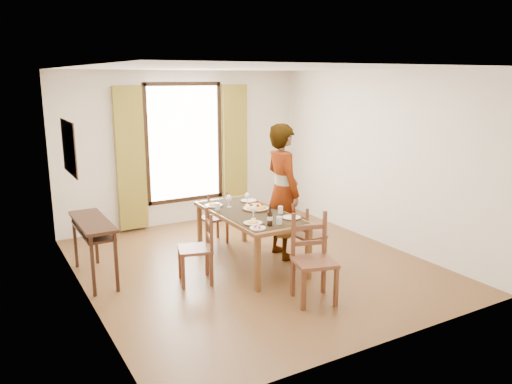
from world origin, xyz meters
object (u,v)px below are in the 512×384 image
console_table (93,229)px  pasta_platter (256,206)px  man (283,191)px  dining_table (250,216)px

console_table → pasta_platter: pasta_platter is taller
man → pasta_platter: size_ratio=4.89×
man → pasta_platter: (-0.42, 0.04, -0.17)m
dining_table → man: size_ratio=0.96×
dining_table → pasta_platter: pasta_platter is taller
console_table → man: (2.59, -0.49, 0.29)m
pasta_platter → dining_table: bearing=-153.6°
dining_table → man: 0.63m
console_table → pasta_platter: 2.22m
console_table → dining_table: (2.03, -0.52, 0.01)m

